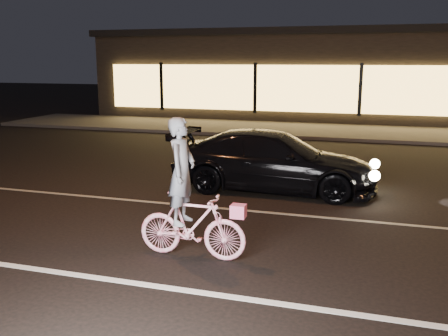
% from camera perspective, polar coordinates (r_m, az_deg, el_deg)
% --- Properties ---
extents(ground, '(90.00, 90.00, 0.00)m').
position_cam_1_polar(ground, '(7.48, 10.46, -10.20)').
color(ground, black).
rests_on(ground, ground).
extents(lane_stripe_near, '(60.00, 0.12, 0.01)m').
position_cam_1_polar(lane_stripe_near, '(6.13, 8.73, -15.40)').
color(lane_stripe_near, silver).
rests_on(lane_stripe_near, ground).
extents(lane_stripe_far, '(60.00, 0.10, 0.01)m').
position_cam_1_polar(lane_stripe_far, '(9.36, 11.92, -5.60)').
color(lane_stripe_far, gray).
rests_on(lane_stripe_far, ground).
extents(sidewalk, '(30.00, 4.00, 0.12)m').
position_cam_1_polar(sidewalk, '(20.09, 14.88, 3.96)').
color(sidewalk, '#383533').
rests_on(sidewalk, ground).
extents(storefront, '(25.40, 8.42, 4.20)m').
position_cam_1_polar(storefront, '(25.87, 15.72, 10.34)').
color(storefront, black).
rests_on(storefront, ground).
extents(cyclist, '(1.63, 0.56, 2.05)m').
position_cam_1_polar(cyclist, '(7.22, -4.02, -4.71)').
color(cyclist, '#F53C71').
rests_on(cyclist, ground).
extents(sedan, '(4.50, 1.85, 1.30)m').
position_cam_1_polar(sedan, '(11.01, 5.68, 0.80)').
color(sedan, black).
rests_on(sedan, ground).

